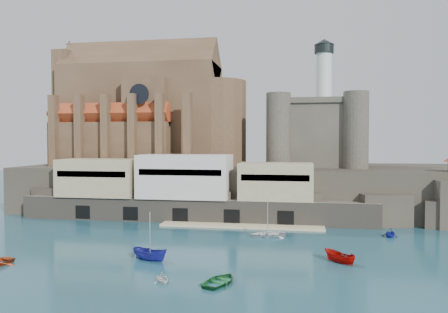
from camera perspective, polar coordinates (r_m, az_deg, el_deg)
ground at (r=64.04m, az=-1.63°, el=-12.18°), size 300.00×300.00×0.00m
promontory at (r=101.60m, az=2.60°, el=-4.08°), size 100.00×36.00×10.00m
quay at (r=87.41m, az=-5.25°, el=-4.33°), size 70.00×12.00×13.05m
church at (r=109.14m, az=-9.85°, el=5.35°), size 47.00×25.93×30.51m
castle_keep at (r=102.09m, az=11.84°, el=3.43°), size 21.20×21.20×29.30m
boat_1 at (r=51.14m, az=-8.08°, el=-15.88°), size 2.74×2.63×2.74m
boat_2 at (r=59.93m, az=-9.63°, el=-13.20°), size 2.57×2.53×5.31m
boat_3 at (r=50.23m, az=-0.51°, el=-16.19°), size 4.08×2.38×5.50m
boat_5 at (r=59.96m, az=14.83°, el=-13.23°), size 2.53×2.53×4.70m
boat_6 at (r=73.66m, az=5.71°, el=-10.30°), size 2.65×4.64×6.25m
boat_7 at (r=77.93m, az=20.88°, el=-9.74°), size 3.36×2.74×3.37m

